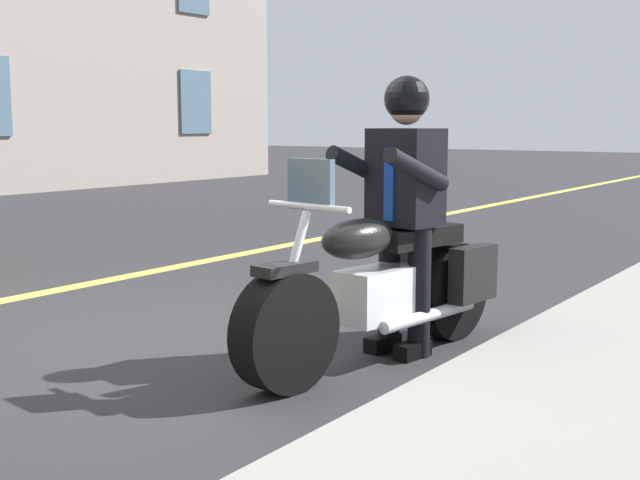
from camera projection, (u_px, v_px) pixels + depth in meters
ground_plane at (152, 345)px, 5.44m from camera, size 80.00×80.00×0.00m
motorcycle_main at (384, 288)px, 5.05m from camera, size 2.22×0.79×1.26m
rider_main at (404, 191)px, 5.11m from camera, size 0.67×0.61×1.74m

